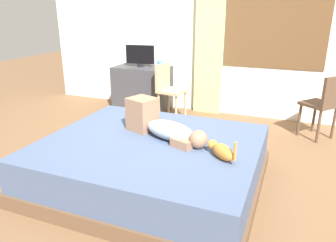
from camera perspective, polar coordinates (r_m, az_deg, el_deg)
ground_plane at (r=3.33m, az=-0.45°, el=-10.46°), size 16.00×16.00×0.00m
back_wall_with_window at (r=5.28m, az=10.59°, el=16.80°), size 6.40×0.14×2.90m
bed at (r=3.19m, az=-3.04°, el=-7.32°), size 2.08×1.82×0.45m
person_lying at (r=3.17m, az=-0.99°, el=-0.76°), size 0.93×0.52×0.34m
cat at (r=2.76m, az=9.52°, el=-5.24°), size 0.29×0.27×0.21m
desk at (r=5.49m, az=-4.55°, el=5.75°), size 0.90×0.56×0.74m
tv_monitor at (r=5.40m, az=-4.97°, el=11.48°), size 0.48×0.10×0.35m
cup at (r=5.37m, az=-1.45°, el=10.08°), size 0.08×0.08×0.10m
chair_by_desk at (r=4.96m, az=0.03°, el=5.98°), size 0.43×0.43×0.86m
chair_spare at (r=4.63m, az=25.97°, el=3.05°), size 0.53×0.53×0.86m
curtain_left at (r=5.24m, az=7.33°, el=14.69°), size 0.44×0.06×2.48m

